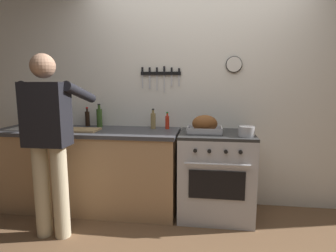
# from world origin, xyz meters

# --- Properties ---
(wall_back) EXTENTS (6.00, 0.13, 2.60)m
(wall_back) POSITION_xyz_m (0.00, 1.35, 1.30)
(wall_back) COLOR white
(wall_back) RESTS_ON ground
(counter_block) EXTENTS (2.03, 0.65, 0.90)m
(counter_block) POSITION_xyz_m (-1.21, 0.99, 0.46)
(counter_block) COLOR tan
(counter_block) RESTS_ON ground
(stove) EXTENTS (0.76, 0.67, 0.90)m
(stove) POSITION_xyz_m (0.22, 0.99, 0.45)
(stove) COLOR #BCBCC1
(stove) RESTS_ON ground
(person_cook) EXTENTS (0.51, 0.63, 1.66)m
(person_cook) POSITION_xyz_m (-1.28, 0.38, 0.95)
(person_cook) COLOR #C6B793
(person_cook) RESTS_ON ground
(roasting_pan) EXTENTS (0.35, 0.26, 0.19)m
(roasting_pan) POSITION_xyz_m (0.10, 0.94, 0.99)
(roasting_pan) COLOR #B7B7BC
(roasting_pan) RESTS_ON stove
(saucepan) EXTENTS (0.16, 0.16, 0.10)m
(saucepan) POSITION_xyz_m (0.50, 0.84, 0.95)
(saucepan) COLOR #B7B7BC
(saucepan) RESTS_ON stove
(cutting_board) EXTENTS (0.36, 0.24, 0.02)m
(cutting_board) POSITION_xyz_m (-1.22, 0.91, 0.91)
(cutting_board) COLOR tan
(cutting_board) RESTS_ON counter_block
(bottle_hot_sauce) EXTENTS (0.05, 0.05, 0.19)m
(bottle_hot_sauce) POSITION_xyz_m (-0.32, 1.16, 0.98)
(bottle_hot_sauce) COLOR red
(bottle_hot_sauce) RESTS_ON counter_block
(bottle_vinegar) EXTENTS (0.06, 0.06, 0.23)m
(bottle_vinegar) POSITION_xyz_m (-0.48, 1.15, 0.99)
(bottle_vinegar) COLOR #997F4C
(bottle_vinegar) RESTS_ON counter_block
(bottle_soy_sauce) EXTENTS (0.05, 0.05, 0.23)m
(bottle_soy_sauce) POSITION_xyz_m (-1.29, 1.23, 0.99)
(bottle_soy_sauce) COLOR black
(bottle_soy_sauce) RESTS_ON counter_block
(bottle_olive_oil) EXTENTS (0.07, 0.07, 0.27)m
(bottle_olive_oil) POSITION_xyz_m (-1.13, 1.20, 1.01)
(bottle_olive_oil) COLOR #385623
(bottle_olive_oil) RESTS_ON counter_block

